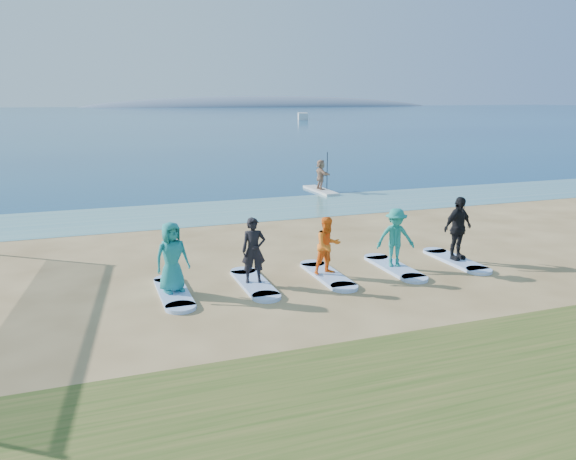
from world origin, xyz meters
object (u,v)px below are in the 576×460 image
object	(u,v)px
boat_offshore_b	(303,120)
surfboard_1	(254,283)
student_1	(254,250)
student_2	(328,246)
surfboard_4	(456,260)
paddleboarder	(321,174)
student_4	(458,228)
surfboard_2	(327,275)
surfboard_3	(394,267)
surfboard_0	(174,293)
student_0	(172,257)
paddleboard	(321,190)
student_3	(396,238)

from	to	relation	value
boat_offshore_b	surfboard_1	xyz separation A→B (m)	(-42.26, -104.35, 0.04)
student_1	student_2	bearing A→B (deg)	10.22
boat_offshore_b	surfboard_4	xyz separation A→B (m)	(-36.13, -104.35, 0.04)
paddleboarder	boat_offshore_b	size ratio (longest dim) A/B	0.27
surfboard_1	surfboard_4	xyz separation A→B (m)	(6.13, 0.00, 0.00)
boat_offshore_b	student_4	distance (m)	110.43
surfboard_1	student_2	world-z (taller)	student_2
surfboard_2	surfboard_3	distance (m)	2.04
student_4	surfboard_2	bearing A→B (deg)	166.34
surfboard_0	surfboard_3	xyz separation A→B (m)	(6.13, 0.00, 0.00)
student_1	student_4	distance (m)	6.13
student_0	surfboard_2	distance (m)	4.19
paddleboard	surfboard_3	size ratio (longest dim) A/B	1.36
student_4	student_3	bearing A→B (deg)	166.34
student_1	student_3	distance (m)	4.09
surfboard_0	surfboard_3	distance (m)	6.13
student_3	student_2	bearing A→B (deg)	-164.69
surfboard_2	student_3	xyz separation A→B (m)	(2.04, 0.00, 0.86)
student_1	surfboard_3	world-z (taller)	student_1
boat_offshore_b	student_2	size ratio (longest dim) A/B	3.67
student_2	student_3	size ratio (longest dim) A/B	0.95
student_3	surfboard_2	bearing A→B (deg)	-164.69
surfboard_3	surfboard_4	xyz separation A→B (m)	(2.04, 0.00, 0.00)
student_3	student_4	distance (m)	2.05
paddleboarder	student_2	size ratio (longest dim) A/B	0.98
student_1	student_4	size ratio (longest dim) A/B	0.91
student_1	student_4	world-z (taller)	student_4
paddleboard	surfboard_1	world-z (taller)	paddleboard
student_4	student_2	bearing A→B (deg)	166.34
student_1	paddleboard	bearing A→B (deg)	70.54
student_2	student_3	bearing A→B (deg)	-7.78
surfboard_3	student_0	bearing A→B (deg)	180.00
surfboard_2	paddleboarder	bearing A→B (deg)	67.57
paddleboarder	surfboard_0	distance (m)	16.10
paddleboard	student_2	bearing A→B (deg)	-113.75
surfboard_2	surfboard_3	world-z (taller)	same
paddleboarder	student_1	size ratio (longest dim) A/B	0.91
student_1	surfboard_2	distance (m)	2.22
paddleboard	surfboard_0	xyz separation A→B (m)	(-9.46, -13.01, -0.01)
surfboard_0	surfboard_1	size ratio (longest dim) A/B	1.00
surfboard_1	student_3	world-z (taller)	student_3
surfboard_0	surfboard_4	xyz separation A→B (m)	(8.17, 0.00, 0.00)
surfboard_1	surfboard_2	xyz separation A→B (m)	(2.04, 0.00, 0.00)
boat_offshore_b	student_0	world-z (taller)	student_0
surfboard_0	student_4	world-z (taller)	student_4
surfboard_0	paddleboard	bearing A→B (deg)	53.98
paddleboarder	surfboard_0	world-z (taller)	paddleboarder
boat_offshore_b	surfboard_1	bearing A→B (deg)	-93.63
paddleboard	paddleboarder	distance (m)	0.82
surfboard_0	student_0	size ratio (longest dim) A/B	1.28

